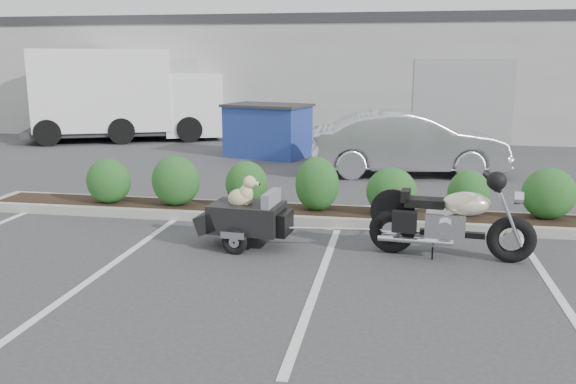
% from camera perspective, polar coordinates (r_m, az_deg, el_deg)
% --- Properties ---
extents(ground, '(90.00, 90.00, 0.00)m').
position_cam_1_polar(ground, '(8.16, -4.96, -6.22)').
color(ground, '#38383A').
rests_on(ground, ground).
extents(planter_kerb, '(12.00, 1.00, 0.15)m').
position_cam_1_polar(planter_kerb, '(10.04, 3.84, -2.21)').
color(planter_kerb, '#9E9E93').
rests_on(planter_kerb, ground).
extents(building, '(26.00, 10.00, 4.00)m').
position_cam_1_polar(building, '(24.56, 5.51, 10.90)').
color(building, '#9EA099').
rests_on(building, ground).
extents(motorcycle, '(2.17, 0.76, 1.25)m').
position_cam_1_polar(motorcycle, '(8.31, 14.95, -2.68)').
color(motorcycle, black).
rests_on(motorcycle, ground).
extents(pet_trailer, '(1.74, 0.98, 1.03)m').
position_cam_1_polar(pet_trailer, '(8.57, -3.94, -2.27)').
color(pet_trailer, black).
rests_on(pet_trailer, ground).
extents(sedan, '(4.54, 2.14, 1.44)m').
position_cam_1_polar(sedan, '(14.12, 11.14, 4.49)').
color(sedan, '#B5B5BD').
rests_on(sedan, ground).
extents(dumpster, '(2.47, 2.00, 1.42)m').
position_cam_1_polar(dumpster, '(16.51, -1.91, 5.81)').
color(dumpster, navy).
rests_on(dumpster, ground).
extents(delivery_truck, '(6.61, 4.24, 2.89)m').
position_cam_1_polar(delivery_truck, '(20.57, -14.88, 8.58)').
color(delivery_truck, white).
rests_on(delivery_truck, ground).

